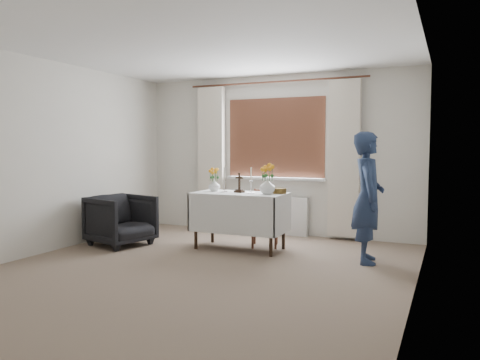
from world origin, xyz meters
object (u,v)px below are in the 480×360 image
flower_vase_right (267,186)px  altar_table (240,221)px  person (368,197)px  wooden_chair (265,218)px  flower_vase_left (214,185)px  armchair (121,220)px  wooden_cross (239,183)px

flower_vase_right → altar_table: bearing=176.6°
person → wooden_chair: bearing=63.7°
flower_vase_left → altar_table: bearing=-8.9°
wooden_chair → person: size_ratio=0.51×
altar_table → flower_vase_right: (0.41, -0.02, 0.48)m
person → flower_vase_left: bearing=74.0°
armchair → flower_vase_right: (2.02, 0.43, 0.51)m
altar_table → flower_vase_right: size_ratio=5.97×
wooden_cross → flower_vase_left: size_ratio=1.60×
flower_vase_right → armchair: bearing=-168.0°
armchair → wooden_cross: bearing=-58.9°
altar_table → person: bearing=-1.3°
altar_table → wooden_chair: bearing=50.0°
wooden_chair → person: person is taller
armchair → flower_vase_left: bearing=-52.5°
wooden_cross → flower_vase_left: (-0.40, 0.03, -0.05)m
person → wooden_cross: 1.71m
wooden_chair → altar_table: bearing=-147.1°
wooden_chair → flower_vase_right: size_ratio=3.79×
altar_table → armchair: (-1.62, -0.45, -0.03)m
flower_vase_right → wooden_chair: bearing=116.0°
wooden_chair → flower_vase_right: (0.16, -0.32, 0.47)m
flower_vase_left → person: bearing=-2.9°
person → wooden_cross: size_ratio=5.84×
flower_vase_left → flower_vase_right: size_ratio=0.80×
armchair → flower_vase_right: flower_vase_right is taller
altar_table → person: size_ratio=0.80×
armchair → wooden_cross: 1.76m
flower_vase_left → flower_vase_right: 0.83m
armchair → flower_vase_left: size_ratio=4.64×
altar_table → flower_vase_left: (-0.42, 0.07, 0.46)m
armchair → wooden_cross: size_ratio=2.91×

